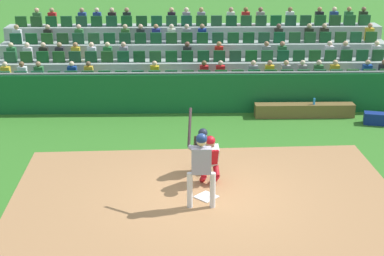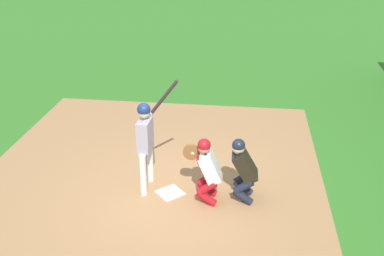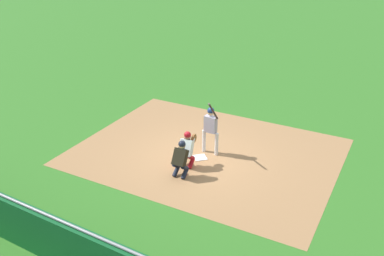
# 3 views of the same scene
# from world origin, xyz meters

# --- Properties ---
(ground_plane) EXTENTS (160.00, 160.00, 0.00)m
(ground_plane) POSITION_xyz_m (0.00, 0.00, 0.00)
(ground_plane) COLOR #337324
(infield_dirt_patch) EXTENTS (9.30, 7.27, 0.01)m
(infield_dirt_patch) POSITION_xyz_m (0.00, 0.50, 0.00)
(infield_dirt_patch) COLOR #A7774D
(infield_dirt_patch) RESTS_ON ground_plane
(home_plate_marker) EXTENTS (0.62, 0.62, 0.02)m
(home_plate_marker) POSITION_xyz_m (0.00, 0.00, 0.02)
(home_plate_marker) COLOR white
(home_plate_marker) RESTS_ON infield_dirt_patch
(batter_at_plate) EXTENTS (0.64, 0.73, 2.18)m
(batter_at_plate) POSITION_xyz_m (0.15, 0.47, 1.11)
(batter_at_plate) COLOR silver
(batter_at_plate) RESTS_ON ground_plane
(catcher_crouching) EXTENTS (0.49, 0.74, 1.29)m
(catcher_crouching) POSITION_xyz_m (-0.10, -0.71, 0.72)
(catcher_crouching) COLOR #AD121B
(catcher_crouching) RESTS_ON ground_plane
(home_plate_umpire) EXTENTS (0.48, 0.51, 1.26)m
(home_plate_umpire) POSITION_xyz_m (0.04, -1.35, 0.69)
(home_plate_umpire) COLOR #1A1F30
(home_plate_umpire) RESTS_ON ground_plane
(dugout_wall) EXTENTS (17.06, 0.24, 1.39)m
(dugout_wall) POSITION_xyz_m (0.00, -6.19, 0.67)
(dugout_wall) COLOR #135A2A
(dugout_wall) RESTS_ON ground_plane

